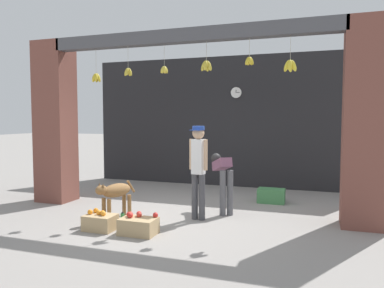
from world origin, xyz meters
The scene contains 13 objects.
ground_plane centered at (0.00, 0.00, 0.00)m, with size 60.00×60.00×0.00m, color gray.
shop_back_wall centered at (0.00, 3.24, 1.68)m, with size 7.32×0.12×3.36m, color #232326.
shop_pillar_left centered at (-3.01, 0.30, 1.68)m, with size 0.70×0.60×3.36m, color brown.
shop_pillar_right centered at (3.01, 0.30, 1.68)m, with size 0.70×0.60×3.36m, color brown.
storefront_awning centered at (0.00, 0.12, 3.20)m, with size 5.42×0.30×0.89m.
dog centered at (-1.05, -0.61, 0.47)m, with size 0.44×0.85×0.68m.
shopkeeper centered at (0.33, -0.15, 0.96)m, with size 0.34×0.28×1.64m.
worker_stooping centered at (0.61, 0.48, 0.72)m, with size 0.57×0.76×1.08m.
fruit_crate_oranges centered at (-0.95, -1.24, 0.13)m, with size 0.48×0.36×0.32m.
fruit_crate_apples centered at (-0.28, -1.24, 0.13)m, with size 0.55×0.37×0.32m.
produce_box_green centered at (1.38, 1.58, 0.15)m, with size 0.55×0.33×0.30m, color #42844C.
water_bottle centered at (-0.74, -0.90, 0.10)m, with size 0.07×0.07×0.22m.
wall_clock centered at (0.27, 3.16, 2.42)m, with size 0.29×0.03×0.29m.
Camera 1 is at (2.32, -6.27, 1.77)m, focal length 35.00 mm.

